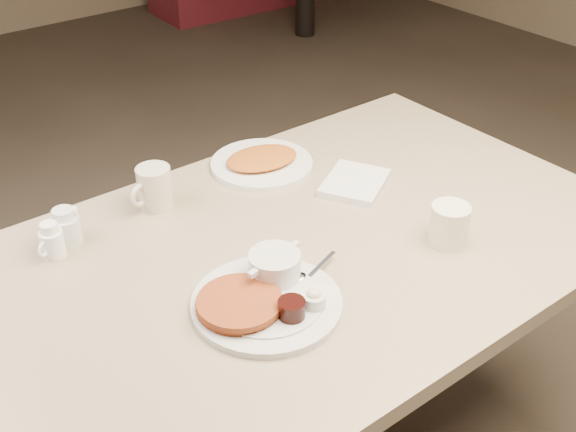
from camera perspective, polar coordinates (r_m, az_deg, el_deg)
diner_table at (r=1.64m, az=0.43°, el=-7.32°), size 1.50×0.90×0.75m
main_plate at (r=1.38m, az=-1.83°, el=-6.19°), size 0.37×0.34×0.07m
coffee_mug_near at (r=1.57m, az=12.65°, el=-0.57°), size 0.13×0.11×0.09m
napkin at (r=1.76m, az=5.30°, el=2.62°), size 0.21×0.20×0.02m
coffee_mug_far at (r=1.68m, az=-10.55°, el=2.20°), size 0.12×0.10×0.10m
creamer_left at (r=1.57m, az=-18.16°, el=-1.92°), size 0.07×0.06×0.08m
creamer_right at (r=1.61m, az=-17.20°, el=-0.85°), size 0.10×0.08×0.08m
hash_plate at (r=1.83m, az=-2.09°, el=4.27°), size 0.29×0.29×0.04m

